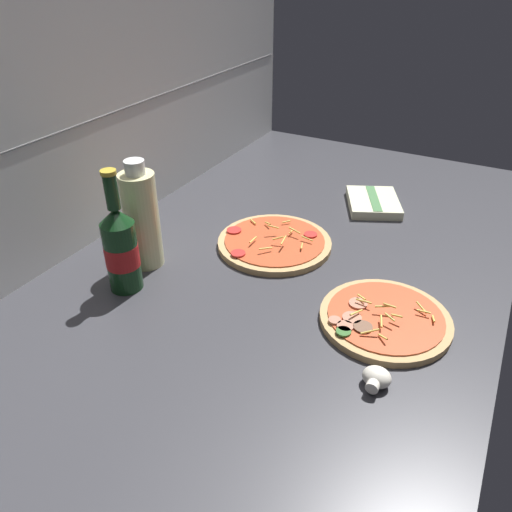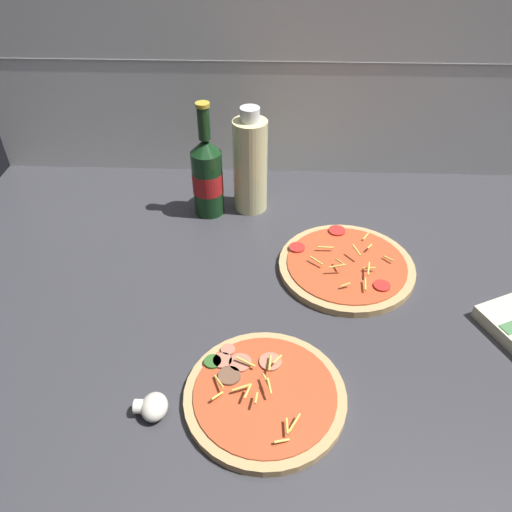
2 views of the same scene
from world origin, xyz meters
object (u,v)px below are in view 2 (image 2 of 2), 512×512
pizza_near (264,395)px  mushroom_left (153,407)px  beer_bottle (207,175)px  pizza_far (346,266)px  oil_bottle (250,165)px

pizza_near → mushroom_left: bearing=-168.8°
beer_bottle → pizza_near: bearing=-74.6°
pizza_far → oil_bottle: size_ratio=1.11×
beer_bottle → mushroom_left: 53.81cm
beer_bottle → mushroom_left: bearing=-92.6°
oil_bottle → pizza_near: bearing=-85.1°
beer_bottle → oil_bottle: 9.67cm
pizza_near → oil_bottle: (-4.47, 52.15, 10.14)cm
pizza_far → beer_bottle: beer_bottle is taller
pizza_far → mushroom_left: pizza_far is taller
pizza_far → beer_bottle: (-29.09, 19.51, 8.48)cm
pizza_far → oil_bottle: (-19.81, 21.64, 10.14)cm
pizza_near → beer_bottle: beer_bottle is taller
pizza_far → mushroom_left: size_ratio=5.42×
pizza_near → mushroom_left: 16.46cm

